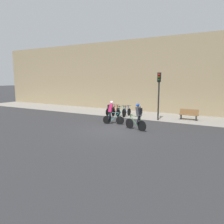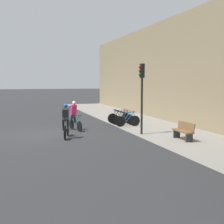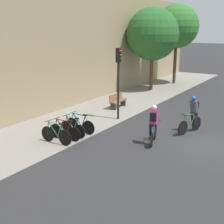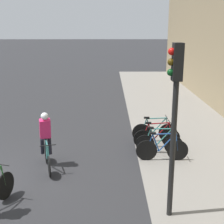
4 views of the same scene
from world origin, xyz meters
The scene contains 6 objects.
cyclist_pink centered at (-1.10, 1.65, 0.95)m, with size 1.57×0.62×1.75m.
parked_bike_0 centered at (-3.26, 5.26, 0.41)m, with size 0.46×1.69×0.98m.
parked_bike_1 centered at (-2.69, 5.26, 0.40)m, with size 0.46×1.68×0.97m.
parked_bike_2 centered at (-2.13, 5.26, 0.39)m, with size 0.46×1.59×0.96m.
parked_bike_3 centered at (-1.56, 5.26, 0.40)m, with size 0.46×1.68×0.98m.
traffic_light_pole centered at (1.46, 4.93, 2.67)m, with size 0.26×0.30×3.88m.
Camera 4 is at (7.75, 3.57, 4.19)m, focal length 50.00 mm.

